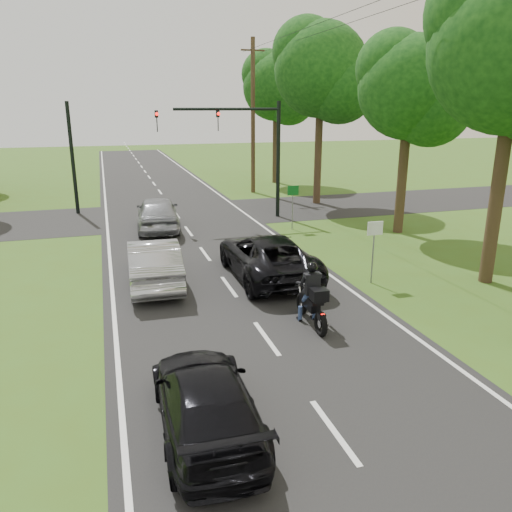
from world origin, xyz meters
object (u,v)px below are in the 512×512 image
Objects in this scene: dark_suv at (267,256)px; dark_car_behind at (206,400)px; silver_suv at (158,213)px; silver_sedan at (154,262)px; motorcycle_rider at (312,301)px; sign_green at (293,197)px; traffic_signal at (244,139)px; utility_pole_far at (253,117)px; sign_white at (374,237)px.

dark_suv is 8.71m from dark_car_behind.
silver_sedan is at bearing 87.40° from silver_suv.
sign_green reaches higher than motorcycle_rider.
dark_car_behind is 1.99× the size of sign_green.
silver_sedan is 8.26m from dark_car_behind.
traffic_signal is (5.56, 17.25, 3.51)m from dark_car_behind.
silver_suv is 1.14× the size of dark_car_behind.
traffic_signal is at bearing -106.33° from dark_car_behind.
silver_suv reaches higher than dark_car_behind.
utility_pole_far is (8.42, 25.26, 4.46)m from dark_car_behind.
sign_green is at bearing -62.62° from traffic_signal.
utility_pole_far reaches higher than sign_white.
motorcycle_rider is at bearing 89.01° from dark_suv.
dark_car_behind is (-3.65, -3.68, -0.08)m from motorcycle_rider.
traffic_signal is (1.82, 9.39, 3.37)m from dark_suv.
traffic_signal is at bearing 117.38° from sign_green.
motorcycle_rider reaches higher than dark_suv.
motorcycle_rider is 0.98× the size of sign_green.
utility_pole_far is 4.71× the size of sign_white.
motorcycle_rider is 5.91m from silver_sedan.
silver_suv is 2.27× the size of sign_white.
silver_sedan is 11.14m from traffic_signal.
dark_car_behind is at bearing -133.03° from motorcycle_rider.
sign_white reaches higher than dark_car_behind.
traffic_signal reaches higher than motorcycle_rider.
sign_green is at bearing 88.57° from sign_white.
dark_car_behind is (-3.75, -7.86, -0.14)m from dark_suv.
dark_suv is 10.14m from traffic_signal.
motorcycle_rider is at bearing -133.25° from dark_car_behind.
sign_green is (6.23, -1.73, 0.77)m from silver_suv.
dark_suv is 8.59m from silver_suv.
traffic_signal is (5.65, 9.00, 3.36)m from silver_sedan.
silver_sedan is at bearing 163.93° from sign_white.
silver_sedan is 0.73× the size of traffic_signal.
silver_sedan reaches higher than dark_car_behind.
silver_sedan is (-3.83, 0.40, 0.01)m from dark_suv.
silver_sedan is 7.77m from silver_suv.
motorcycle_rider is 0.45× the size of silver_sedan.
silver_suv is 0.48× the size of utility_pole_far.
motorcycle_rider is 11.14m from sign_green.
utility_pole_far is at bearing -104.80° from dark_suv.
dark_suv is 2.55× the size of sign_green.
motorcycle_rider is at bearing -97.99° from traffic_signal.
dark_suv is 0.54× the size of utility_pole_far.
dark_suv is 2.55× the size of sign_white.
sign_white is at bearing -91.43° from sign_green.
sign_white is at bearing 39.75° from motorcycle_rider.
silver_suv is 6.51m from sign_green.
silver_suv is at bearing 104.41° from motorcycle_rider.
sign_white reaches higher than silver_suv.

